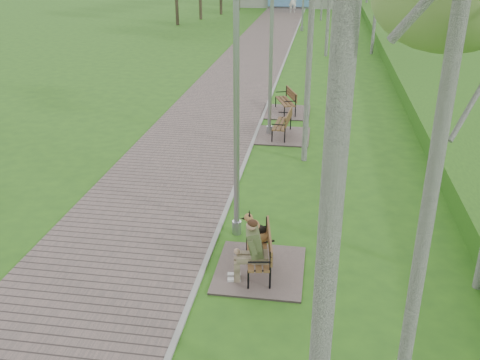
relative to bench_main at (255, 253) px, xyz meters
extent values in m
cube|color=#6A5A56|center=(-2.71, 17.37, -0.37)|extent=(3.50, 67.00, 0.04)
cube|color=#999993|center=(-0.96, 17.37, -0.37)|extent=(0.10, 67.00, 0.05)
cube|color=#6A5A56|center=(0.09, 0.04, -0.37)|extent=(1.62, 1.80, 0.04)
cube|color=brown|center=(0.04, 0.04, 0.01)|extent=(0.61, 1.40, 0.04)
cube|color=brown|center=(0.25, 0.08, 0.26)|extent=(0.25, 1.34, 0.30)
cube|color=#6A5A56|center=(-0.10, 7.67, -0.37)|extent=(1.67, 1.85, 0.04)
cube|color=brown|center=(-0.15, 7.67, 0.03)|extent=(0.51, 1.42, 0.04)
cube|color=brown|center=(0.07, 7.65, 0.28)|extent=(0.13, 1.39, 0.31)
cube|color=#6A5A56|center=(-0.19, 10.29, -0.37)|extent=(1.68, 1.87, 0.04)
cube|color=brown|center=(-0.24, 10.29, 0.03)|extent=(0.85, 1.46, 0.04)
cube|color=brown|center=(-0.03, 10.36, 0.28)|extent=(0.48, 1.34, 0.31)
cylinder|color=#909398|center=(-0.56, 1.35, -0.25)|extent=(0.19, 0.19, 0.29)
cylinder|color=#909398|center=(-0.56, 1.35, 2.01)|extent=(0.12, 0.12, 4.80)
cylinder|color=#909398|center=(-0.55, 7.83, -0.25)|extent=(0.18, 0.18, 0.27)
cylinder|color=#909398|center=(-0.55, 7.83, 1.89)|extent=(0.11, 0.11, 4.55)
cylinder|color=#909398|center=(-0.58, 30.23, -0.23)|extent=(0.21, 0.21, 0.32)
imported|color=white|center=(-1.96, 41.02, 0.57)|extent=(0.78, 0.60, 1.92)
cylinder|color=silver|center=(1.12, -5.26, 4.14)|extent=(0.20, 0.20, 9.06)
cylinder|color=silver|center=(2.08, -3.59, 3.10)|extent=(0.17, 0.17, 6.99)
cylinder|color=silver|center=(0.65, 5.73, 3.50)|extent=(0.16, 0.16, 7.79)
camera|label=1|loc=(1.01, -8.32, 5.17)|focal=40.00mm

